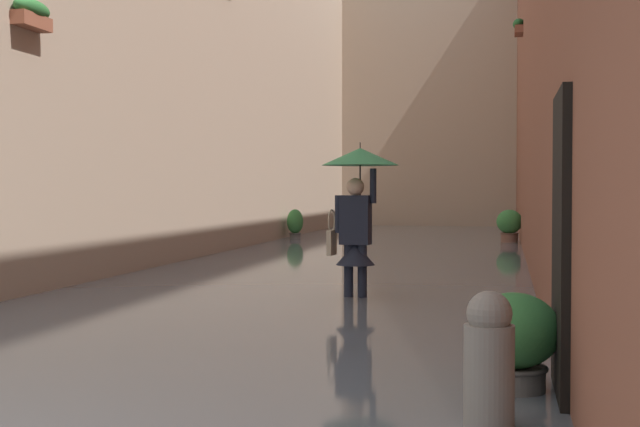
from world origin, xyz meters
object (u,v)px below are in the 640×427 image
Objects in this scene: potted_plant_far_left at (509,226)px; potted_plant_mid_left at (514,344)px; person_wading at (358,194)px; potted_plant_near_right at (295,225)px; mooring_bollard at (489,373)px.

potted_plant_mid_left is at bearing 89.83° from potted_plant_far_left.
person_wading is at bearing -68.52° from potted_plant_mid_left.
potted_plant_mid_left is 18.31m from potted_plant_near_right.
mooring_bollard is at bearing 107.01° from potted_plant_near_right.
person_wading reaches higher than potted_plant_mid_left.
potted_plant_far_left is at bearing -90.65° from mooring_bollard.
potted_plant_near_right is 1.01× the size of mooring_bollard.
potted_plant_far_left is (-0.05, -16.80, 0.10)m from potted_plant_mid_left.
person_wading is 6.15m from mooring_bollard.
potted_plant_mid_left is 0.99m from mooring_bollard.
mooring_bollard is at bearing 106.76° from person_wading.
potted_plant_far_left reaches higher than mooring_bollard.
person_wading is 2.22× the size of mooring_bollard.
potted_plant_near_right is (3.87, -12.55, -0.93)m from person_wading.
potted_plant_near_right is (5.77, -17.38, 0.07)m from potted_plant_mid_left.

